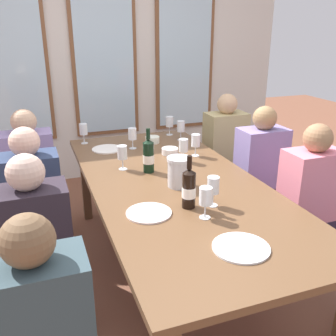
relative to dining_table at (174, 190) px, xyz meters
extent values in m
plane|color=brown|center=(0.00, 0.00, -0.68)|extent=(12.00, 12.00, 0.00)
cube|color=silver|center=(0.00, 2.19, 0.77)|extent=(4.27, 0.06, 2.90)
cube|color=brown|center=(-0.95, 2.14, 0.77)|extent=(0.72, 0.03, 1.88)
cube|color=silver|center=(-0.95, 2.13, 0.77)|extent=(0.64, 0.01, 1.80)
cube|color=brown|center=(0.00, 2.14, 0.77)|extent=(0.72, 0.03, 1.88)
cube|color=silver|center=(0.00, 2.13, 0.77)|extent=(0.64, 0.01, 1.80)
cube|color=brown|center=(0.95, 2.14, 0.77)|extent=(0.72, 0.03, 1.88)
cube|color=silver|center=(0.95, 2.13, 0.77)|extent=(0.64, 0.01, 1.80)
cube|color=brown|center=(0.00, 0.00, 0.04)|extent=(1.07, 2.39, 0.04)
cube|color=brown|center=(-0.44, 1.10, -0.33)|extent=(0.07, 0.07, 0.70)
cube|color=brown|center=(0.44, 1.10, -0.33)|extent=(0.07, 0.07, 0.70)
cylinder|color=white|center=(-0.29, -0.38, 0.07)|extent=(0.25, 0.25, 0.01)
cylinder|color=white|center=(-0.28, 0.81, 0.07)|extent=(0.25, 0.25, 0.01)
cylinder|color=white|center=(0.00, -0.85, 0.07)|extent=(0.26, 0.26, 0.01)
cylinder|color=silver|center=(0.00, -0.09, 0.15)|extent=(0.14, 0.14, 0.17)
cylinder|color=silver|center=(0.00, -0.09, 0.24)|extent=(0.16, 0.16, 0.02)
cylinder|color=black|center=(-0.11, 0.22, 0.17)|extent=(0.08, 0.07, 0.21)
cone|color=black|center=(-0.11, 0.22, 0.29)|extent=(0.08, 0.07, 0.02)
cylinder|color=black|center=(-0.11, 0.22, 0.34)|extent=(0.03, 0.03, 0.08)
cylinder|color=silver|center=(-0.11, 0.22, 0.16)|extent=(0.08, 0.08, 0.06)
cylinder|color=black|center=(-0.06, -0.38, 0.17)|extent=(0.08, 0.07, 0.20)
cone|color=black|center=(-0.06, -0.38, 0.28)|extent=(0.08, 0.07, 0.02)
cylinder|color=black|center=(-0.06, -0.38, 0.33)|extent=(0.03, 0.03, 0.08)
cylinder|color=white|center=(-0.06, -0.38, 0.16)|extent=(0.08, 0.08, 0.06)
cylinder|color=white|center=(0.17, 0.53, 0.09)|extent=(0.13, 0.13, 0.05)
cylinder|color=white|center=(0.13, 0.88, 0.09)|extent=(0.12, 0.12, 0.05)
cylinder|color=white|center=(0.09, 0.12, 0.09)|extent=(0.11, 0.11, 0.05)
cylinder|color=white|center=(-0.26, 0.33, 0.07)|extent=(0.06, 0.06, 0.00)
cylinder|color=white|center=(-0.26, 0.33, 0.11)|extent=(0.01, 0.01, 0.07)
cylinder|color=white|center=(-0.26, 0.33, 0.19)|extent=(0.07, 0.07, 0.09)
cylinder|color=white|center=(-0.03, -0.53, 0.07)|extent=(0.06, 0.06, 0.00)
cylinder|color=white|center=(-0.03, -0.53, 0.11)|extent=(0.01, 0.01, 0.07)
cylinder|color=white|center=(-0.03, -0.53, 0.19)|extent=(0.07, 0.07, 0.09)
cylinder|color=maroon|center=(-0.03, -0.53, 0.16)|extent=(0.06, 0.06, 0.04)
cylinder|color=white|center=(-0.07, 0.77, 0.07)|extent=(0.06, 0.06, 0.00)
cylinder|color=white|center=(-0.07, 0.77, 0.11)|extent=(0.01, 0.01, 0.07)
cylinder|color=white|center=(-0.07, 0.77, 0.19)|extent=(0.07, 0.07, 0.09)
cylinder|color=white|center=(0.07, -0.41, 0.07)|extent=(0.06, 0.06, 0.00)
cylinder|color=white|center=(0.07, -0.41, 0.11)|extent=(0.01, 0.01, 0.07)
cylinder|color=white|center=(0.07, -0.41, 0.19)|extent=(0.07, 0.07, 0.09)
cylinder|color=white|center=(0.20, 0.33, 0.07)|extent=(0.06, 0.06, 0.00)
cylinder|color=white|center=(0.20, 0.33, 0.11)|extent=(0.01, 0.01, 0.07)
cylinder|color=white|center=(0.20, 0.33, 0.19)|extent=(0.07, 0.07, 0.09)
cylinder|color=beige|center=(0.20, 0.33, 0.16)|extent=(0.06, 0.06, 0.03)
cylinder|color=white|center=(0.34, 0.42, 0.07)|extent=(0.06, 0.06, 0.00)
cylinder|color=white|center=(0.34, 0.42, 0.11)|extent=(0.01, 0.01, 0.07)
cylinder|color=white|center=(0.34, 0.42, 0.19)|extent=(0.07, 0.07, 0.09)
cylinder|color=white|center=(0.36, 1.06, 0.07)|extent=(0.06, 0.06, 0.00)
cylinder|color=white|center=(0.36, 1.06, 0.11)|extent=(0.01, 0.01, 0.07)
cylinder|color=white|center=(0.36, 1.06, 0.19)|extent=(0.07, 0.07, 0.09)
cylinder|color=maroon|center=(0.36, 1.06, 0.16)|extent=(0.06, 0.06, 0.03)
cylinder|color=white|center=(0.39, 0.87, 0.07)|extent=(0.06, 0.06, 0.00)
cylinder|color=white|center=(0.39, 0.87, 0.11)|extent=(0.01, 0.01, 0.07)
cylinder|color=white|center=(0.39, 0.87, 0.19)|extent=(0.07, 0.07, 0.09)
cylinder|color=beige|center=(0.39, 0.87, 0.16)|extent=(0.06, 0.06, 0.03)
cylinder|color=white|center=(-0.43, 1.06, 0.07)|extent=(0.06, 0.06, 0.00)
cylinder|color=white|center=(-0.43, 1.06, 0.11)|extent=(0.01, 0.01, 0.07)
cylinder|color=white|center=(-0.43, 1.06, 0.19)|extent=(0.07, 0.07, 0.09)
cube|color=#322734|center=(-0.89, 0.86, -0.45)|extent=(0.32, 0.24, 0.45)
cube|color=#8977AC|center=(-0.89, 0.86, 0.01)|extent=(0.38, 0.24, 0.48)
sphere|color=tan|center=(-0.89, 0.86, 0.34)|extent=(0.19, 0.19, 0.19)
cube|color=#273638|center=(0.89, 0.94, -0.45)|extent=(0.32, 0.24, 0.45)
cube|color=tan|center=(0.89, 0.94, 0.01)|extent=(0.38, 0.24, 0.48)
sphere|color=tan|center=(0.89, 0.94, 0.34)|extent=(0.19, 0.19, 0.19)
cube|color=#302737|center=(-0.89, -0.27, -0.45)|extent=(0.32, 0.24, 0.45)
cube|color=#2A212B|center=(-0.89, -0.27, 0.01)|extent=(0.38, 0.24, 0.48)
sphere|color=beige|center=(-0.89, -0.27, 0.34)|extent=(0.19, 0.19, 0.19)
cube|color=#2E2134|center=(0.89, -0.27, -0.45)|extent=(0.32, 0.24, 0.45)
cube|color=pink|center=(0.89, -0.27, 0.01)|extent=(0.38, 0.24, 0.48)
sphere|color=#996E4B|center=(0.89, -0.27, 0.34)|extent=(0.19, 0.19, 0.19)
cube|color=#354951|center=(-0.89, -0.94, 0.01)|extent=(0.38, 0.24, 0.48)
sphere|color=brown|center=(-0.89, -0.94, 0.34)|extent=(0.19, 0.19, 0.19)
cube|color=#2B2437|center=(-0.89, 0.29, -0.45)|extent=(0.32, 0.24, 0.45)
cube|color=navy|center=(-0.89, 0.29, 0.01)|extent=(0.38, 0.24, 0.48)
sphere|color=beige|center=(-0.89, 0.29, 0.34)|extent=(0.19, 0.19, 0.19)
cube|color=#392B3F|center=(0.89, 0.33, -0.45)|extent=(0.32, 0.24, 0.45)
cube|color=#8373B1|center=(0.89, 0.33, 0.01)|extent=(0.38, 0.24, 0.48)
sphere|color=#9B764D|center=(0.89, 0.33, 0.34)|extent=(0.19, 0.19, 0.19)
camera|label=1|loc=(-0.82, -2.13, 1.01)|focal=40.41mm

